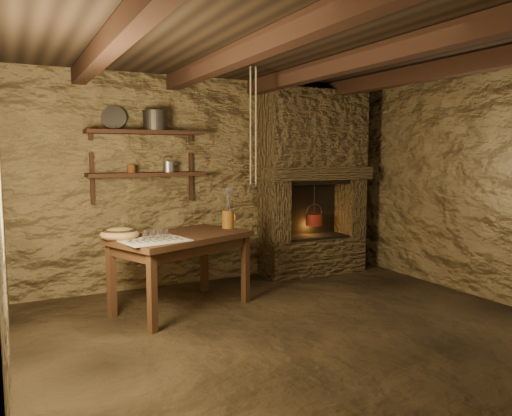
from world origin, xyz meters
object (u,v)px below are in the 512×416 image
stoneware_jug (228,211)px  iron_stockpot (155,122)px  work_table (182,269)px  wooden_bowl (120,234)px  red_pot (314,219)px

stoneware_jug → iron_stockpot: bearing=134.1°
work_table → wooden_bowl: bearing=156.4°
stoneware_jug → iron_stockpot: iron_stockpot is taller
stoneware_jug → red_pot: bearing=19.3°
stoneware_jug → wooden_bowl: stoneware_jug is taller
iron_stockpot → wooden_bowl: bearing=-126.3°
wooden_bowl → iron_stockpot: size_ratio=1.37×
iron_stockpot → red_pot: (1.98, -0.12, -1.16)m
iron_stockpot → red_pot: 2.30m
stoneware_jug → red_pot: (1.39, 0.49, -0.22)m
wooden_bowl → red_pot: red_pot is taller
wooden_bowl → red_pot: (2.54, 0.65, -0.08)m
work_table → stoneware_jug: size_ratio=3.49×
work_table → iron_stockpot: iron_stockpot is taller
work_table → red_pot: red_pot is taller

